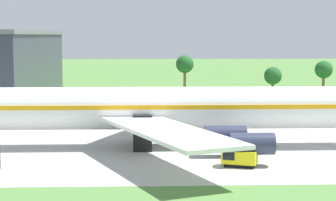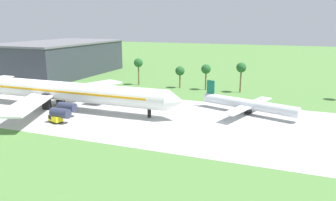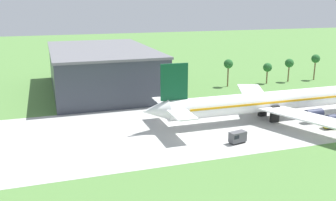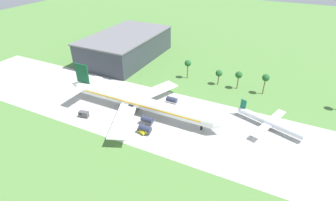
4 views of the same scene
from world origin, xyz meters
name	(u,v)px [view 2 (image 2 of 4)]	position (x,y,z in m)	size (l,w,h in m)	color
ground_plane	(221,125)	(0.00, 0.00, 0.00)	(600.00, 600.00, 0.00)	#517F3D
taxiway_strip	(221,125)	(0.00, 0.00, 0.01)	(320.00, 44.00, 0.02)	#B2B2AD
jet_airliner	(59,91)	(-49.11, -0.80, 5.19)	(79.07, 52.32, 17.61)	white
regional_aircraft	(248,105)	(4.92, 12.61, 2.69)	(27.39, 24.92, 8.18)	silver
catering_van	(55,118)	(-40.35, -13.37, 1.03)	(4.31, 3.18, 1.86)	black
terminal_building	(60,58)	(-90.79, 51.68, 7.91)	(36.72, 61.20, 15.79)	#333842
palm_tree_row	(248,71)	(0.90, 40.79, 7.93)	(104.12, 3.60, 10.96)	brown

